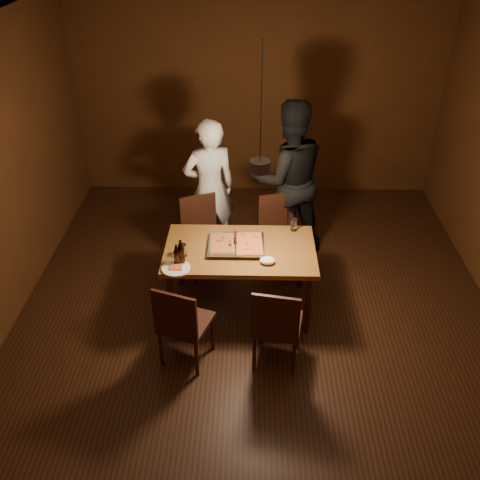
{
  "coord_description": "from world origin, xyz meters",
  "views": [
    {
      "loc": [
        -0.08,
        -4.2,
        3.69
      ],
      "look_at": [
        -0.18,
        0.22,
        0.85
      ],
      "focal_mm": 40.0,
      "sensor_mm": 36.0,
      "label": 1
    }
  ],
  "objects_px": {
    "chair_far_right": "(279,226)",
    "diner_white": "(210,189)",
    "chair_near_right": "(277,321)",
    "pendant_lamp": "(260,165)",
    "beer_bottle_a": "(177,255)",
    "plate_slice": "(176,268)",
    "chair_near_left": "(181,319)",
    "dining_table": "(240,255)",
    "pizza_tray": "(236,246)",
    "beer_bottle_b": "(181,252)",
    "diner_dark": "(288,179)",
    "chair_far_left": "(201,228)"
  },
  "relations": [
    {
      "from": "pizza_tray",
      "to": "diner_white",
      "type": "distance_m",
      "value": 1.15
    },
    {
      "from": "pizza_tray",
      "to": "diner_dark",
      "type": "bearing_deg",
      "value": 65.91
    },
    {
      "from": "beer_bottle_b",
      "to": "diner_white",
      "type": "relative_size",
      "value": 0.15
    },
    {
      "from": "dining_table",
      "to": "chair_far_right",
      "type": "distance_m",
      "value": 0.91
    },
    {
      "from": "chair_near_right",
      "to": "pendant_lamp",
      "type": "relative_size",
      "value": 0.44
    },
    {
      "from": "diner_dark",
      "to": "pizza_tray",
      "type": "bearing_deg",
      "value": 50.53
    },
    {
      "from": "chair_far_right",
      "to": "beer_bottle_a",
      "type": "height_order",
      "value": "beer_bottle_a"
    },
    {
      "from": "chair_far_right",
      "to": "chair_near_left",
      "type": "xyz_separation_m",
      "value": [
        -0.93,
        -1.62,
        0.0
      ]
    },
    {
      "from": "chair_far_left",
      "to": "pizza_tray",
      "type": "bearing_deg",
      "value": 97.39
    },
    {
      "from": "plate_slice",
      "to": "diner_dark",
      "type": "distance_m",
      "value": 1.92
    },
    {
      "from": "pizza_tray",
      "to": "beer_bottle_b",
      "type": "height_order",
      "value": "beer_bottle_b"
    },
    {
      "from": "chair_near_right",
      "to": "plate_slice",
      "type": "height_order",
      "value": "chair_near_right"
    },
    {
      "from": "chair_near_left",
      "to": "chair_near_right",
      "type": "bearing_deg",
      "value": 19.27
    },
    {
      "from": "beer_bottle_a",
      "to": "pendant_lamp",
      "type": "bearing_deg",
      "value": 5.33
    },
    {
      "from": "diner_dark",
      "to": "beer_bottle_a",
      "type": "bearing_deg",
      "value": 39.32
    },
    {
      "from": "beer_bottle_a",
      "to": "plate_slice",
      "type": "height_order",
      "value": "beer_bottle_a"
    },
    {
      "from": "beer_bottle_b",
      "to": "chair_near_right",
      "type": "bearing_deg",
      "value": -32.21
    },
    {
      "from": "chair_far_right",
      "to": "plate_slice",
      "type": "bearing_deg",
      "value": 32.07
    },
    {
      "from": "beer_bottle_b",
      "to": "plate_slice",
      "type": "xyz_separation_m",
      "value": [
        -0.04,
        -0.09,
        -0.12
      ]
    },
    {
      "from": "plate_slice",
      "to": "chair_far_left",
      "type": "bearing_deg",
      "value": 82.89
    },
    {
      "from": "chair_near_right",
      "to": "pizza_tray",
      "type": "distance_m",
      "value": 0.96
    },
    {
      "from": "chair_far_left",
      "to": "beer_bottle_a",
      "type": "height_order",
      "value": "beer_bottle_a"
    },
    {
      "from": "chair_near_left",
      "to": "plate_slice",
      "type": "bearing_deg",
      "value": 120.31
    },
    {
      "from": "plate_slice",
      "to": "diner_white",
      "type": "relative_size",
      "value": 0.16
    },
    {
      "from": "diner_white",
      "to": "pendant_lamp",
      "type": "relative_size",
      "value": 1.53
    },
    {
      "from": "beer_bottle_a",
      "to": "chair_near_left",
      "type": "bearing_deg",
      "value": -81.12
    },
    {
      "from": "chair_far_left",
      "to": "diner_white",
      "type": "height_order",
      "value": "diner_white"
    },
    {
      "from": "diner_white",
      "to": "beer_bottle_b",
      "type": "bearing_deg",
      "value": 64.73
    },
    {
      "from": "dining_table",
      "to": "beer_bottle_b",
      "type": "height_order",
      "value": "beer_bottle_b"
    },
    {
      "from": "chair_far_right",
      "to": "dining_table",
      "type": "bearing_deg",
      "value": 45.29
    },
    {
      "from": "beer_bottle_a",
      "to": "diner_white",
      "type": "bearing_deg",
      "value": 81.45
    },
    {
      "from": "diner_dark",
      "to": "pendant_lamp",
      "type": "xyz_separation_m",
      "value": [
        -0.36,
        -1.41,
        0.82
      ]
    },
    {
      "from": "chair_far_right",
      "to": "plate_slice",
      "type": "relative_size",
      "value": 1.93
    },
    {
      "from": "beer_bottle_a",
      "to": "pendant_lamp",
      "type": "height_order",
      "value": "pendant_lamp"
    },
    {
      "from": "dining_table",
      "to": "diner_white",
      "type": "bearing_deg",
      "value": 108.8
    },
    {
      "from": "chair_near_left",
      "to": "beer_bottle_b",
      "type": "xyz_separation_m",
      "value": [
        -0.04,
        0.56,
        0.34
      ]
    },
    {
      "from": "chair_far_left",
      "to": "plate_slice",
      "type": "xyz_separation_m",
      "value": [
        -0.14,
        -1.1,
        0.22
      ]
    },
    {
      "from": "chair_far_right",
      "to": "beer_bottle_b",
      "type": "distance_m",
      "value": 1.48
    },
    {
      "from": "chair_far_right",
      "to": "diner_white",
      "type": "distance_m",
      "value": 0.91
    },
    {
      "from": "beer_bottle_a",
      "to": "diner_white",
      "type": "relative_size",
      "value": 0.13
    },
    {
      "from": "chair_near_left",
      "to": "plate_slice",
      "type": "relative_size",
      "value": 1.98
    },
    {
      "from": "dining_table",
      "to": "chair_near_right",
      "type": "height_order",
      "value": "chair_near_right"
    },
    {
      "from": "dining_table",
      "to": "diner_white",
      "type": "relative_size",
      "value": 0.89
    },
    {
      "from": "beer_bottle_a",
      "to": "diner_dark",
      "type": "xyz_separation_m",
      "value": [
        1.12,
        1.48,
        0.08
      ]
    },
    {
      "from": "chair_near_left",
      "to": "beer_bottle_a",
      "type": "xyz_separation_m",
      "value": [
        -0.08,
        0.53,
        0.33
      ]
    },
    {
      "from": "chair_far_right",
      "to": "diner_white",
      "type": "xyz_separation_m",
      "value": [
        -0.8,
        0.32,
        0.3
      ]
    },
    {
      "from": "beer_bottle_b",
      "to": "pendant_lamp",
      "type": "distance_m",
      "value": 1.14
    },
    {
      "from": "beer_bottle_a",
      "to": "diner_dark",
      "type": "relative_size",
      "value": 0.12
    },
    {
      "from": "dining_table",
      "to": "diner_dark",
      "type": "height_order",
      "value": "diner_dark"
    },
    {
      "from": "diner_dark",
      "to": "plate_slice",
      "type": "bearing_deg",
      "value": 40.45
    }
  ]
}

